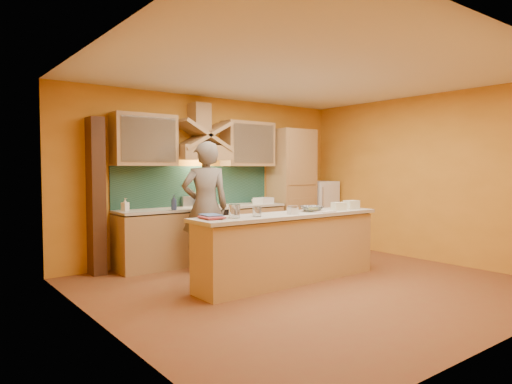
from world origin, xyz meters
TOP-DOWN VIEW (x-y plane):
  - floor at (0.00, 0.00)m, footprint 5.50×5.00m
  - ceiling at (0.00, 0.00)m, footprint 5.50×5.00m
  - wall_back at (0.00, 2.50)m, footprint 5.50×0.02m
  - wall_front at (0.00, -2.50)m, footprint 5.50×0.02m
  - wall_left at (-2.75, 0.00)m, footprint 0.02×5.00m
  - wall_right at (2.75, 0.00)m, footprint 0.02×5.00m
  - base_cabinet_left at (-1.25, 2.20)m, footprint 1.10×0.60m
  - base_cabinet_right at (0.65, 2.20)m, footprint 1.10×0.60m
  - counter_top at (-0.30, 2.20)m, footprint 3.00×0.62m
  - stove at (-0.30, 2.20)m, footprint 0.60×0.58m
  - backsplash at (-0.30, 2.48)m, footprint 3.00×0.03m
  - range_hood at (-0.30, 2.25)m, footprint 0.92×0.50m
  - hood_chimney at (-0.30, 2.35)m, footprint 0.30×0.30m
  - upper_cabinet_left at (-1.30, 2.33)m, footprint 1.00×0.35m
  - upper_cabinet_right at (0.70, 2.33)m, footprint 1.00×0.35m
  - pantry_column at (1.65, 2.20)m, footprint 0.80×0.60m
  - fridge at (2.40, 2.20)m, footprint 0.58×0.60m
  - trim_column_left at (-2.05, 2.35)m, footprint 0.20×0.30m
  - island_body at (-0.10, 0.30)m, footprint 2.80×0.55m
  - island_top at (-0.10, 0.30)m, footprint 2.90×0.62m
  - person at (-0.68, 1.55)m, footprint 0.83×0.68m
  - pot_large at (-0.34, 2.17)m, footprint 0.28×0.28m
  - pot_small at (-0.17, 2.26)m, footprint 0.25×0.25m
  - soap_bottle_a at (-1.66, 2.24)m, footprint 0.12×0.12m
  - soap_bottle_b at (-1.00, 1.94)m, footprint 0.11×0.11m
  - bowl_back at (0.85, 2.25)m, footprint 0.27×0.27m
  - dish_rack at (0.85, 2.07)m, footprint 0.35×0.30m
  - book_lower at (-1.43, 0.37)m, footprint 0.27×0.34m
  - book_upper at (-1.37, 0.46)m, footprint 0.26×0.33m
  - jar_large at (-1.03, 0.28)m, footprint 0.16×0.16m
  - jar_small at (-0.70, 0.24)m, footprint 0.15×0.15m
  - kitchen_scale at (-0.14, 0.18)m, footprint 0.14×0.14m
  - mixing_bowl at (0.34, 0.31)m, footprint 0.40×0.40m
  - cloth at (0.41, 0.12)m, footprint 0.27×0.20m
  - grocery_bag_a at (1.11, 0.24)m, footprint 0.21×0.18m
  - grocery_bag_b at (0.80, 0.22)m, footprint 0.22×0.19m

SIDE VIEW (x-z plane):
  - floor at x=0.00m, z-range -0.01..0.01m
  - base_cabinet_left at x=-1.25m, z-range 0.00..0.86m
  - base_cabinet_right at x=0.65m, z-range 0.00..0.86m
  - island_body at x=-0.10m, z-range 0.00..0.88m
  - stove at x=-0.30m, z-range 0.00..0.90m
  - fridge at x=2.40m, z-range 0.00..1.30m
  - counter_top at x=-0.30m, z-range 0.88..0.92m
  - island_top at x=-0.10m, z-range 0.90..0.95m
  - cloth at x=0.41m, z-range 0.94..0.96m
  - bowl_back at x=0.85m, z-range 0.92..0.99m
  - book_lower at x=-1.43m, z-range 0.94..0.98m
  - pot_small at x=-0.17m, z-range 0.90..1.04m
  - dish_rack at x=0.85m, z-range 0.92..1.03m
  - pot_large at x=-0.34m, z-range 0.90..1.05m
  - book_upper at x=-1.37m, z-range 0.97..0.99m
  - person at x=-0.68m, z-range 0.00..1.96m
  - mixing_bowl at x=0.34m, z-range 0.94..1.02m
  - kitchen_scale at x=-0.14m, z-range 0.95..1.04m
  - grocery_bag_b at x=0.80m, z-range 0.94..1.06m
  - jar_small at x=-0.70m, z-range 0.94..1.07m
  - grocery_bag_a at x=1.11m, z-range 0.95..1.07m
  - soap_bottle_a at x=-1.66m, z-range 0.92..1.12m
  - jar_large at x=-1.03m, z-range 0.94..1.12m
  - soap_bottle_b at x=-1.00m, z-range 0.92..1.15m
  - pantry_column at x=1.65m, z-range 0.00..2.30m
  - trim_column_left at x=-2.05m, z-range 0.00..2.30m
  - backsplash at x=-0.30m, z-range 0.90..1.60m
  - wall_back at x=0.00m, z-range 0.00..2.80m
  - wall_front at x=0.00m, z-range 0.00..2.80m
  - wall_left at x=-2.75m, z-range 0.00..2.80m
  - wall_right at x=2.75m, z-range 0.00..2.80m
  - range_hood at x=-0.30m, z-range 1.70..1.94m
  - upper_cabinet_left at x=-1.30m, z-range 1.60..2.40m
  - upper_cabinet_right at x=0.70m, z-range 1.60..2.40m
  - hood_chimney at x=-0.30m, z-range 2.15..2.65m
  - ceiling at x=0.00m, z-range 2.79..2.80m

